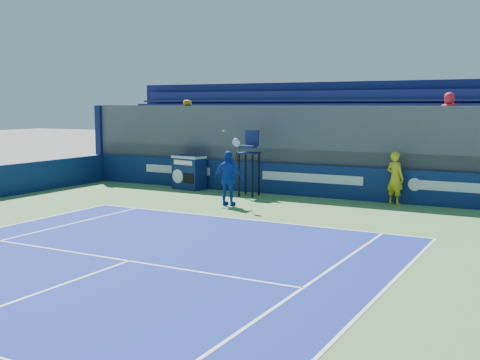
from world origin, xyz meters
The scene contains 6 objects.
ball_person centered at (3.18, 16.78, 0.93)m, with size 0.67×0.44×1.83m, color gold.
back_hoarding centered at (0.00, 17.10, 0.60)m, with size 20.40×0.21×1.20m.
match_clock centered at (-5.14, 16.59, 0.74)m, with size 1.42×0.93×1.40m.
umpire_chair centered at (-2.15, 16.18, 1.53)m, with size 0.72×0.72×2.48m.
tennis_player centered at (-1.71, 13.84, 0.95)m, with size 1.13×0.56×2.57m.
stadium_seating centered at (-0.01, 19.15, 1.83)m, with size 21.00×4.05×4.40m.
Camera 1 is at (8.29, -3.72, 3.42)m, focal length 45.00 mm.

